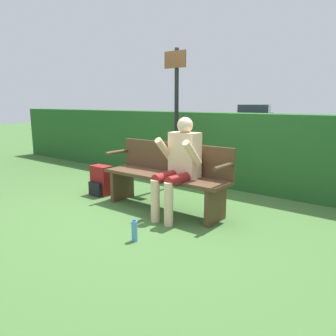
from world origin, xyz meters
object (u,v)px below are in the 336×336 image
at_px(park_bench, 167,175).
at_px(parked_car, 254,117).
at_px(backpack, 101,181).
at_px(signpost, 176,109).
at_px(person_seated, 179,162).
at_px(water_bottle, 134,231).

relative_size(park_bench, parked_car, 0.38).
relative_size(park_bench, backpack, 3.98).
bearing_deg(signpost, backpack, -118.35).
bearing_deg(backpack, person_seated, -1.26).
xyz_separation_m(signpost, parked_car, (-4.01, 12.41, -0.70)).
distance_m(person_seated, signpost, 1.64).
bearing_deg(backpack, water_bottle, -30.13).
distance_m(backpack, water_bottle, 1.93).
xyz_separation_m(park_bench, person_seated, (0.31, -0.13, 0.22)).
bearing_deg(water_bottle, signpost, 116.18).
distance_m(park_bench, backpack, 1.29).
bearing_deg(park_bench, parked_car, 109.05).
xyz_separation_m(backpack, water_bottle, (1.66, -0.97, -0.11)).
bearing_deg(park_bench, person_seated, -23.38).
bearing_deg(person_seated, parked_car, 110.02).
xyz_separation_m(park_bench, backpack, (-1.26, -0.10, -0.26)).
xyz_separation_m(backpack, signpost, (0.62, 1.15, 1.12)).
distance_m(signpost, parked_car, 13.06).
height_order(park_bench, backpack, park_bench).
bearing_deg(parked_car, signpost, -179.91).
bearing_deg(signpost, park_bench, -58.98).
height_order(signpost, parked_car, signpost).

